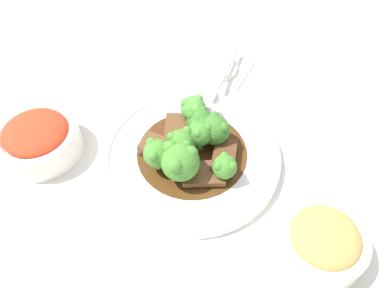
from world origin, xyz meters
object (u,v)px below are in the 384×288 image
object	(u,v)px
broccoli_floret_0	(158,153)
broccoli_floret_1	(200,121)
broccoli_floret_6	(199,134)
broccoli_floret_4	(181,143)
side_bowl_kimchi	(38,139)
beef_strip_3	(225,155)
broccoli_floret_7	(193,108)
sauce_dish	(218,68)
broccoli_floret_3	(179,161)
serving_spoon	(211,109)
beef_strip_1	(158,147)
beef_strip_0	(203,174)
broccoli_floret_5	(225,166)
side_bowl_appetizer	(323,242)
main_plate	(192,154)
broccoli_floret_2	(215,129)
beef_strip_2	(177,133)

from	to	relation	value
broccoli_floret_0	broccoli_floret_1	distance (m)	0.08
broccoli_floret_0	broccoli_floret_6	size ratio (longest dim) A/B	0.99
broccoli_floret_4	side_bowl_kimchi	distance (m)	0.21
beef_strip_3	broccoli_floret_7	size ratio (longest dim) A/B	1.37
side_bowl_kimchi	sauce_dish	distance (m)	0.33
beef_strip_3	broccoli_floret_3	bearing A→B (deg)	-45.57
broccoli_floret_4	serving_spoon	world-z (taller)	broccoli_floret_4
beef_strip_1	broccoli_floret_0	world-z (taller)	broccoli_floret_0
beef_strip_3	broccoli_floret_6	size ratio (longest dim) A/B	1.25
beef_strip_0	broccoli_floret_5	distance (m)	0.03
serving_spoon	side_bowl_kimchi	size ratio (longest dim) A/B	1.83
broccoli_floret_0	broccoli_floret_7	distance (m)	0.10
side_bowl_kimchi	side_bowl_appetizer	bearing A→B (deg)	86.22
broccoli_floret_7	serving_spoon	bearing A→B (deg)	143.09
beef_strip_1	broccoli_floret_6	bearing A→B (deg)	113.89
main_plate	broccoli_floret_3	distance (m)	0.06
broccoli_floret_7	sauce_dish	world-z (taller)	broccoli_floret_7
broccoli_floret_2	side_bowl_kimchi	size ratio (longest dim) A/B	0.41
beef_strip_0	beef_strip_1	world-z (taller)	beef_strip_1
side_bowl_kimchi	beef_strip_1	bearing A→B (deg)	104.33
beef_strip_1	side_bowl_appetizer	world-z (taller)	side_bowl_appetizer
beef_strip_0	beef_strip_1	bearing A→B (deg)	-105.21
beef_strip_1	serving_spoon	bearing A→B (deg)	153.60
side_bowl_kimchi	serving_spoon	bearing A→B (deg)	122.98
broccoli_floret_1	side_bowl_kimchi	xyz separation A→B (m)	(0.09, -0.21, -0.02)
broccoli_floret_1	broccoli_floret_5	xyz separation A→B (m)	(0.06, 0.06, -0.00)
beef_strip_2	broccoli_floret_4	distance (m)	0.05
beef_strip_0	beef_strip_3	distance (m)	0.04
broccoli_floret_4	broccoli_floret_7	world-z (taller)	broccoli_floret_4
beef_strip_1	broccoli_floret_7	world-z (taller)	broccoli_floret_7
beef_strip_3	broccoli_floret_0	world-z (taller)	broccoli_floret_0
broccoli_floret_4	broccoli_floret_5	size ratio (longest dim) A/B	1.27
broccoli_floret_0	side_bowl_appetizer	xyz separation A→B (m)	(0.04, 0.23, -0.02)
broccoli_floret_1	beef_strip_0	bearing A→B (deg)	21.80
broccoli_floret_7	broccoli_floret_1	bearing A→B (deg)	39.12
beef_strip_0	beef_strip_2	bearing A→B (deg)	-133.57
beef_strip_0	sauce_dish	world-z (taller)	beef_strip_0
broccoli_floret_2	side_bowl_appetizer	bearing A→B (deg)	56.38
serving_spoon	sauce_dish	bearing A→B (deg)	-169.08
broccoli_floret_4	beef_strip_0	bearing A→B (deg)	61.44
beef_strip_0	broccoli_floret_2	world-z (taller)	broccoli_floret_2
broccoli_floret_1	broccoli_floret_3	world-z (taller)	broccoli_floret_3
broccoli_floret_6	broccoli_floret_0	bearing A→B (deg)	-40.68
beef_strip_0	broccoli_floret_7	xyz separation A→B (m)	(-0.09, -0.05, 0.02)
broccoli_floret_1	side_bowl_kimchi	world-z (taller)	broccoli_floret_1
broccoli_floret_5	sauce_dish	xyz separation A→B (m)	(-0.23, -0.08, -0.03)
main_plate	beef_strip_0	xyz separation A→B (m)	(0.04, 0.03, 0.01)
broccoli_floret_3	broccoli_floret_7	size ratio (longest dim) A/B	1.30
broccoli_floret_4	serving_spoon	size ratio (longest dim) A/B	0.23
beef_strip_1	serving_spoon	distance (m)	0.11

